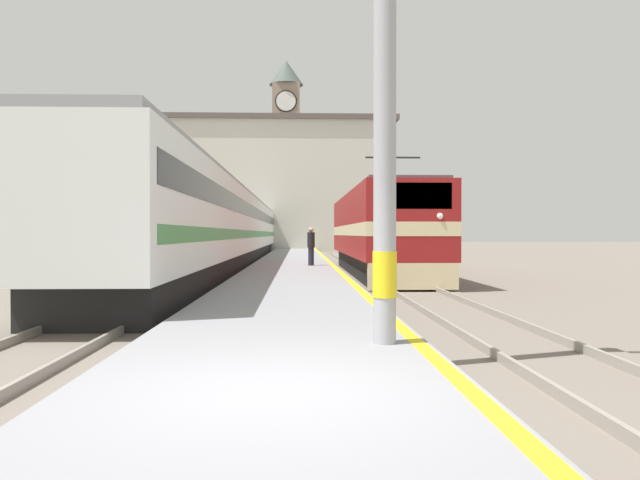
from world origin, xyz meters
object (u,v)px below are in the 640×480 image
at_px(locomotive_train, 378,232).
at_px(clock_tower, 286,149).
at_px(person_on_platform, 311,245).
at_px(catenary_mast, 391,61).
at_px(passenger_train, 231,227).

distance_m(locomotive_train, clock_tower, 48.88).
relative_size(locomotive_train, person_on_platform, 9.88).
relative_size(catenary_mast, clock_tower, 0.33).
distance_m(catenary_mast, clock_tower, 67.14).
relative_size(passenger_train, clock_tower, 2.28).
relative_size(locomotive_train, clock_tower, 0.76).
xyz_separation_m(passenger_train, clock_tower, (2.39, 38.95, 9.77)).
bearing_deg(person_on_platform, clock_tower, 92.48).
height_order(catenary_mast, clock_tower, clock_tower).
bearing_deg(person_on_platform, catenary_mast, -88.20).
xyz_separation_m(catenary_mast, person_on_platform, (-0.63, 20.00, -2.77)).
xyz_separation_m(catenary_mast, clock_tower, (-2.65, 66.62, 7.89)).
distance_m(passenger_train, clock_tower, 40.23).
height_order(locomotive_train, clock_tower, clock_tower).
xyz_separation_m(locomotive_train, catenary_mast, (-2.29, -19.04, 2.16)).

